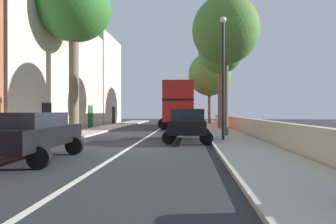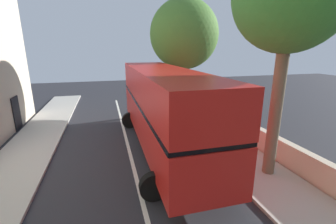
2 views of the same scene
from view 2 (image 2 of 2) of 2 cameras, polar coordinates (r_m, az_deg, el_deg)
double_decker_bus at (r=11.11m, az=-1.31°, el=1.82°), size 3.58×11.27×4.06m
street_tree_right_5 at (r=18.16m, az=4.02°, el=18.72°), size 5.13×5.13×8.50m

